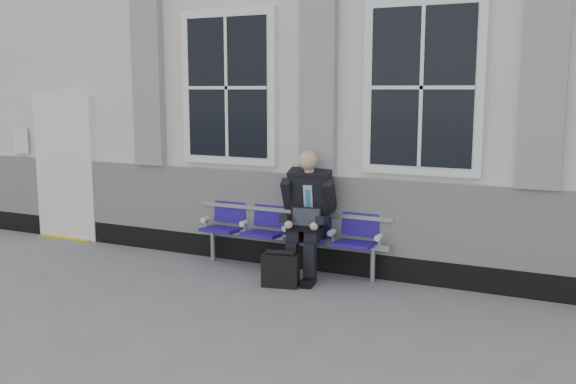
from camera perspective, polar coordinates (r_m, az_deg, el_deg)
The scene contains 5 objects.
ground at distance 6.45m, azimuth 4.93°, elevation -11.14°, with size 70.00×70.00×0.00m, color slate.
station_building at distance 9.39m, azimuth 12.70°, elevation 8.84°, with size 14.40×4.40×4.49m.
bench at distance 7.94m, azimuth 0.08°, elevation -3.09°, with size 2.60×0.47×0.91m.
businessman at distance 7.63m, azimuth 1.78°, elevation -1.62°, with size 0.67×0.89×1.52m.
briefcase at distance 7.35m, azimuth -0.67°, elevation -6.94°, with size 0.45×0.27×0.43m.
Camera 1 is at (2.13, -5.67, 2.23)m, focal length 40.00 mm.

